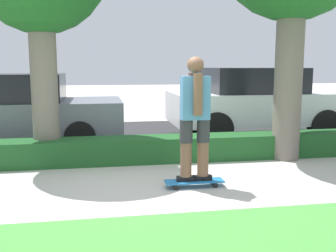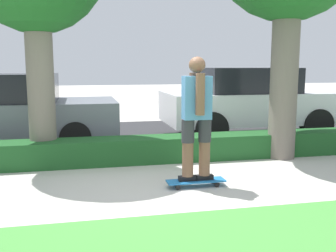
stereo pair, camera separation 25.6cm
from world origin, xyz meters
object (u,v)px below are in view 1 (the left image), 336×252
at_px(skateboard, 194,182).
at_px(parked_car_middle, 255,101).
at_px(parked_car_front, 11,109).
at_px(skater_person, 195,116).

distance_m(skateboard, parked_car_middle, 4.38).
bearing_deg(skateboard, parked_car_front, 131.88).
bearing_deg(skater_person, parked_car_front, 131.88).
bearing_deg(parked_car_front, skateboard, -48.45).
distance_m(skater_person, parked_car_front, 4.75).
height_order(skater_person, parked_car_middle, skater_person).
distance_m(parked_car_front, parked_car_middle, 5.53).
bearing_deg(skater_person, skateboard, -90.00).
bearing_deg(parked_car_middle, skater_person, -122.97).
xyz_separation_m(parked_car_front, parked_car_middle, (5.53, 0.07, 0.08)).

